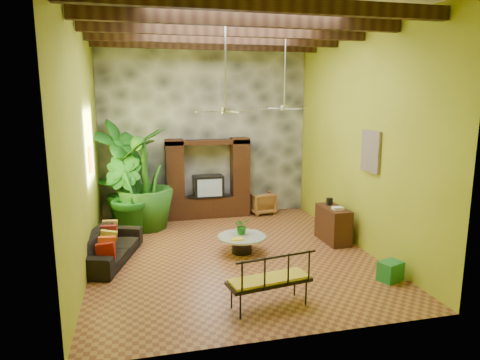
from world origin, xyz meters
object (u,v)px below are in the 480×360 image
object	(u,v)px
wicker_armchair	(262,203)
tall_plant_a	(121,173)
ceiling_fan_front	(226,100)
tall_plant_b	(125,195)
iron_bench	(271,278)
side_console	(333,224)
coffee_table	(242,242)
tall_plant_c	(144,179)
entertainment_center	(208,184)
green_bin	(390,271)
sofa	(108,246)
ceiling_fan_back	(284,99)

from	to	relation	value
wicker_armchair	tall_plant_a	world-z (taller)	tall_plant_a
ceiling_fan_front	tall_plant_a	bearing A→B (deg)	123.64
tall_plant_b	iron_bench	size ratio (longest dim) A/B	1.38
wicker_armchair	iron_bench	world-z (taller)	iron_bench
tall_plant_b	side_console	world-z (taller)	tall_plant_b
coffee_table	side_console	xyz separation A→B (m)	(2.34, 0.23, 0.17)
tall_plant_b	tall_plant_c	size ratio (longest dim) A/B	0.76
side_console	tall_plant_c	bearing A→B (deg)	152.79
ceiling_fan_front	tall_plant_c	bearing A→B (deg)	119.62
entertainment_center	green_bin	xyz separation A→B (m)	(2.65, -5.21, -0.78)
ceiling_fan_front	tall_plant_c	distance (m)	3.85
sofa	tall_plant_a	distance (m)	2.93
coffee_table	sofa	bearing A→B (deg)	175.92
tall_plant_b	side_console	size ratio (longest dim) A/B	1.91
ceiling_fan_front	sofa	distance (m)	3.99
ceiling_fan_back	wicker_armchair	world-z (taller)	ceiling_fan_back
ceiling_fan_back	iron_bench	distance (m)	4.99
sofa	iron_bench	distance (m)	3.94
ceiling_fan_front	wicker_armchair	size ratio (longest dim) A/B	2.60
ceiling_fan_back	green_bin	xyz separation A→B (m)	(1.05, -3.28, -3.21)
sofa	wicker_armchair	distance (m)	5.15
tall_plant_b	ceiling_fan_back	bearing A→B (deg)	-12.40
sofa	tall_plant_c	xyz separation A→B (m)	(0.84, 2.19, 1.01)
sofa	coffee_table	bearing A→B (deg)	-77.23
sofa	tall_plant_b	distance (m)	1.98
entertainment_center	green_bin	bearing A→B (deg)	-63.05
entertainment_center	wicker_armchair	distance (m)	1.74
sofa	iron_bench	xyz separation A→B (m)	(2.73, -2.84, 0.22)
tall_plant_a	coffee_table	xyz separation A→B (m)	(2.66, -2.91, -1.18)
ceiling_fan_back	side_console	size ratio (longest dim) A/B	1.74
entertainment_center	tall_plant_c	size ratio (longest dim) A/B	0.90
ceiling_fan_front	green_bin	size ratio (longest dim) A/B	4.32
tall_plant_c	green_bin	world-z (taller)	tall_plant_c
tall_plant_a	iron_bench	xyz separation A→B (m)	(2.50, -5.54, -0.90)
wicker_armchair	side_console	distance (m)	3.01
coffee_table	side_console	world-z (taller)	side_console
ceiling_fan_back	sofa	distance (m)	5.34
entertainment_center	coffee_table	bearing A→B (deg)	-85.59
wicker_armchair	tall_plant_b	distance (m)	4.12
sofa	wicker_armchair	size ratio (longest dim) A/B	3.08
ceiling_fan_back	coffee_table	xyz separation A→B (m)	(-1.36, -1.17, -3.15)
entertainment_center	side_console	size ratio (longest dim) A/B	2.25
sofa	coffee_table	xyz separation A→B (m)	(2.89, -0.21, -0.07)
tall_plant_a	iron_bench	distance (m)	6.14
tall_plant_a	green_bin	bearing A→B (deg)	-44.68
entertainment_center	tall_plant_b	xyz separation A→B (m)	(-2.30, -1.08, 0.05)
entertainment_center	ceiling_fan_back	bearing A→B (deg)	-50.43
tall_plant_b	entertainment_center	bearing A→B (deg)	25.17
tall_plant_a	tall_plant_c	size ratio (longest dim) A/B	1.08
tall_plant_c	iron_bench	world-z (taller)	tall_plant_c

